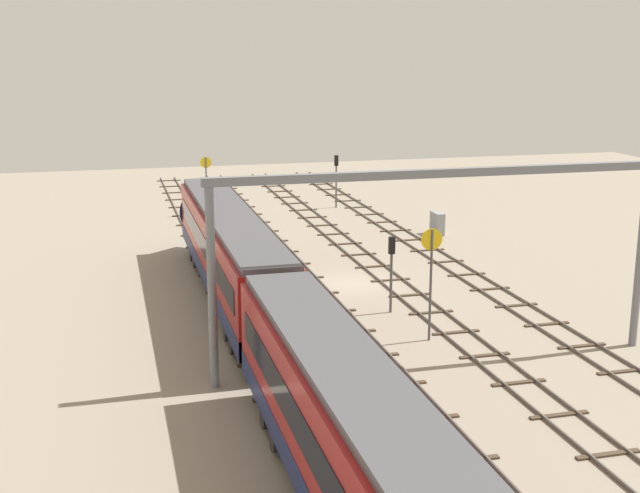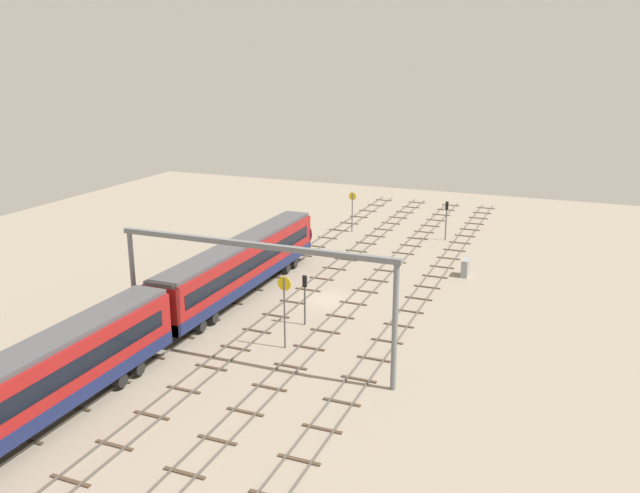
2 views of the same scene
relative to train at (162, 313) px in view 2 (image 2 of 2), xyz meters
The scene contains 12 objects.
ground_plane 15.52m from the train, 28.62° to the right, with size 102.66×102.66×0.00m, color gray.
track_near_foreground 20.04m from the train, 47.50° to the right, with size 86.66×2.40×0.16m.
track_second_near 16.80m from the train, 36.04° to the right, with size 86.66×2.40×0.16m.
track_middle 14.52m from the train, 19.99° to the right, with size 86.66×2.40×0.16m.
track_with_train 13.67m from the train, ahead, with size 86.66×2.40×0.16m.
train is the anchor object (origin of this frame).
overhead_gantry 8.30m from the train, 88.45° to the right, with size 0.40×20.06×8.62m.
speed_sign_near_foreground 8.80m from the train, 68.29° to the right, with size 0.14×1.03×5.40m.
speed_sign_mid_trackside 36.11m from the train, ahead, with size 0.14×0.91×4.80m.
signal_light_trackside_approach 38.70m from the train, 19.36° to the right, with size 0.31×0.32×4.52m.
signal_light_trackside_departure 10.95m from the train, 45.21° to the right, with size 0.31×0.32×4.05m.
relay_cabinet 29.98m from the train, 35.17° to the right, with size 1.54×0.61×1.64m.
Camera 2 is at (-49.68, -19.55, 20.16)m, focal length 37.00 mm.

